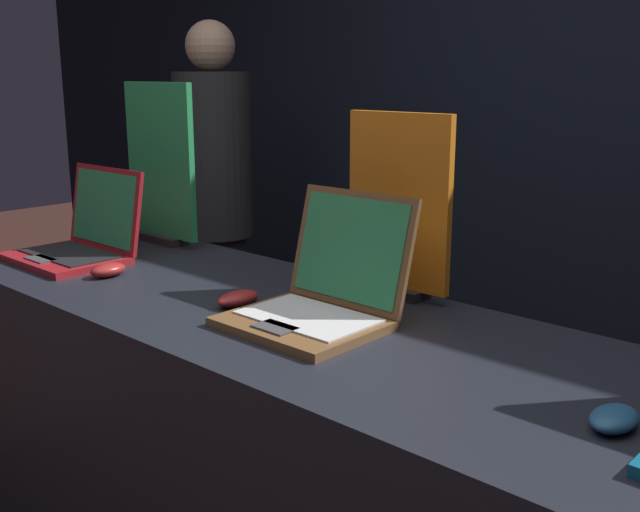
# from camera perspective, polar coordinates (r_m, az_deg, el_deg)

# --- Properties ---
(wall_back) EXTENTS (8.00, 0.05, 2.80)m
(wall_back) POSITION_cam_1_polar(r_m,az_deg,el_deg) (3.00, 22.35, 11.17)
(wall_back) COLOR black
(wall_back) RESTS_ON ground_plane
(laptop_front) EXTENTS (0.35, 0.29, 0.26)m
(laptop_front) POSITION_cam_1_polar(r_m,az_deg,el_deg) (2.30, -17.75, 1.30)
(laptop_front) COLOR maroon
(laptop_front) RESTS_ON display_counter
(mouse_front) EXTENTS (0.06, 0.10, 0.04)m
(mouse_front) POSITION_cam_1_polar(r_m,az_deg,el_deg) (2.08, -15.85, -1.03)
(mouse_front) COLOR maroon
(mouse_front) RESTS_ON display_counter
(promo_stand_front) EXTENTS (0.32, 0.07, 0.50)m
(promo_stand_front) POSITION_cam_1_polar(r_m,az_deg,el_deg) (2.42, -12.05, 6.62)
(promo_stand_front) COLOR black
(promo_stand_front) RESTS_ON display_counter
(laptop_middle) EXTENTS (0.32, 0.33, 0.27)m
(laptop_middle) POSITION_cam_1_polar(r_m,az_deg,el_deg) (1.63, 0.14, -2.86)
(laptop_middle) COLOR brown
(laptop_middle) RESTS_ON display_counter
(mouse_middle) EXTENTS (0.06, 0.12, 0.03)m
(mouse_middle) POSITION_cam_1_polar(r_m,az_deg,el_deg) (1.77, -6.27, -3.22)
(mouse_middle) COLOR maroon
(mouse_middle) RESTS_ON display_counter
(promo_stand_middle) EXTENTS (0.29, 0.07, 0.44)m
(promo_stand_middle) POSITION_cam_1_polar(r_m,az_deg,el_deg) (1.80, 5.99, 3.49)
(promo_stand_middle) COLOR black
(promo_stand_middle) RESTS_ON display_counter
(mouse_back) EXTENTS (0.07, 0.10, 0.03)m
(mouse_back) POSITION_cam_1_polar(r_m,az_deg,el_deg) (1.26, 21.50, -11.45)
(mouse_back) COLOR navy
(mouse_back) RESTS_ON display_counter
(person_bystander) EXTENTS (0.32, 0.32, 1.69)m
(person_bystander) POSITION_cam_1_polar(r_m,az_deg,el_deg) (3.22, -7.93, 2.84)
(person_bystander) COLOR #282833
(person_bystander) RESTS_ON ground_plane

